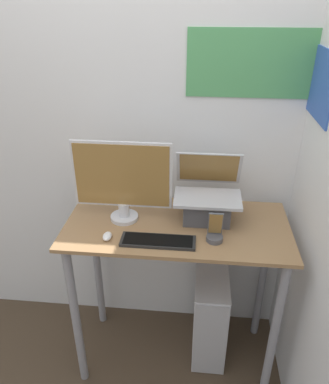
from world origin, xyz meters
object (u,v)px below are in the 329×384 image
at_px(mouse, 107,236).
at_px(cell_phone, 215,233).
at_px(keyboard, 158,241).
at_px(monitor, 122,181).
at_px(laptop, 207,202).
at_px(computer_tower, 210,314).

distance_m(mouse, cell_phone, 0.51).
height_order(keyboard, mouse, mouse).
bearing_deg(monitor, laptop, 5.42).
relative_size(laptop, keyboard, 0.94).
relative_size(monitor, mouse, 7.33).
height_order(keyboard, cell_phone, cell_phone).
height_order(cell_phone, computer_tower, cell_phone).
height_order(mouse, computer_tower, mouse).
bearing_deg(computer_tower, monitor, -174.48).
distance_m(laptop, cell_phone, 0.20).
xyz_separation_m(mouse, cell_phone, (0.50, 0.04, 0.02)).
bearing_deg(mouse, cell_phone, 4.60).
bearing_deg(monitor, cell_phone, -17.54).
height_order(laptop, cell_phone, laptop).
xyz_separation_m(laptop, computer_tower, (0.06, 0.01, -0.78)).
xyz_separation_m(mouse, computer_tower, (0.52, 0.23, -0.69)).
xyz_separation_m(laptop, monitor, (-0.42, -0.04, 0.12)).
bearing_deg(laptop, computer_tower, 6.26).
relative_size(monitor, cell_phone, 3.23).
bearing_deg(mouse, keyboard, -0.92).
xyz_separation_m(keyboard, computer_tower, (0.28, 0.24, -0.69)).
bearing_deg(laptop, mouse, -154.18).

